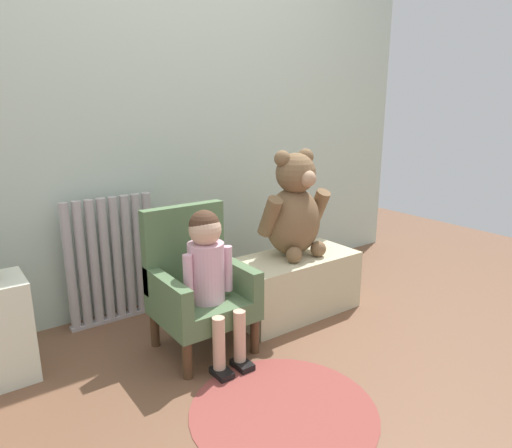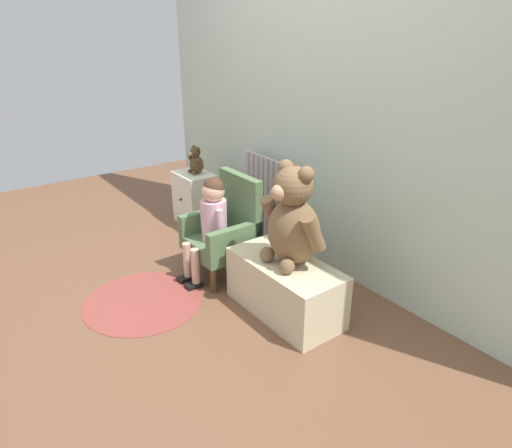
% 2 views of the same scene
% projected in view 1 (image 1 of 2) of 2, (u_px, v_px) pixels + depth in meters
% --- Properties ---
extents(ground_plane, '(6.00, 6.00, 0.00)m').
position_uv_depth(ground_plane, '(296.00, 380.00, 1.99)').
color(ground_plane, brown).
extents(back_wall, '(3.80, 0.05, 2.40)m').
position_uv_depth(back_wall, '(167.00, 98.00, 2.59)').
color(back_wall, silver).
rests_on(back_wall, ground_plane).
extents(radiator, '(0.50, 0.05, 0.69)m').
position_uv_depth(radiator, '(112.00, 261.00, 2.47)').
color(radiator, '#B1A8AA').
rests_on(radiator, ground_plane).
extents(child_armchair, '(0.43, 0.41, 0.69)m').
position_uv_depth(child_armchair, '(197.00, 285.00, 2.21)').
color(child_armchair, '#527048').
rests_on(child_armchair, ground_plane).
extents(child_figure, '(0.25, 0.35, 0.71)m').
position_uv_depth(child_figure, '(209.00, 265.00, 2.08)').
color(child_figure, '#DEABBE').
rests_on(child_figure, ground_plane).
extents(low_bench, '(0.73, 0.35, 0.34)m').
position_uv_depth(low_bench, '(294.00, 284.00, 2.61)').
color(low_bench, beige).
rests_on(low_bench, ground_plane).
extents(large_teddy_bear, '(0.43, 0.30, 0.59)m').
position_uv_depth(large_teddy_bear, '(294.00, 210.00, 2.53)').
color(large_teddy_bear, brown).
rests_on(large_teddy_bear, low_bench).
extents(floor_rug, '(0.74, 0.74, 0.01)m').
position_uv_depth(floor_rug, '(283.00, 410.00, 1.80)').
color(floor_rug, brown).
rests_on(floor_rug, ground_plane).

